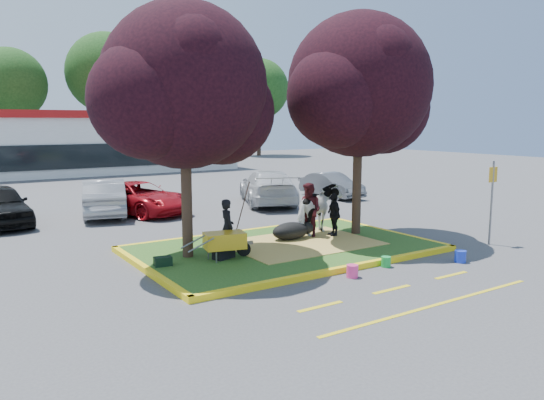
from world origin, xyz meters
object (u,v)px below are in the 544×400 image
sign_post (492,193)px  bucket_blue (460,256)px  cow (319,210)px  bucket_green (386,262)px  bucket_pink (352,271)px  car_silver (104,197)px  handler (227,227)px  calf (291,231)px  wheelbarrow (225,241)px

sign_post → bucket_blue: size_ratio=7.92×
cow → sign_post: sign_post is taller
cow → bucket_green: cow is taller
bucket_pink → bucket_blue: bucket_blue is taller
car_silver → handler: bearing=110.4°
calf → wheelbarrow: bearing=177.6°
cow → calf: (-1.18, -0.16, -0.52)m
handler → bucket_blue: size_ratio=4.67×
sign_post → car_silver: sign_post is taller
handler → calf: bearing=-69.0°
bucket_pink → car_silver: car_silver is taller
bucket_green → car_silver: (-3.89, 11.43, 0.58)m
bucket_pink → bucket_green: bearing=9.6°
sign_post → bucket_blue: bearing=-160.3°
handler → sign_post: size_ratio=0.59×
cow → bucket_blue: size_ratio=5.81×
bucket_green → bucket_blue: size_ratio=0.84×
wheelbarrow → bucket_blue: 6.18m
bucket_blue → car_silver: car_silver is taller
sign_post → bucket_pink: sign_post is taller
bucket_pink → bucket_blue: 3.34m
wheelbarrow → bucket_blue: bearing=-18.0°
sign_post → bucket_green: bearing=-178.1°
wheelbarrow → car_silver: 9.03m
cow → sign_post: 5.18m
wheelbarrow → bucket_pink: 3.35m
cow → car_silver: bearing=4.7°
cow → bucket_green: 3.66m
cow → handler: cow is taller
wheelbarrow → car_silver: size_ratio=0.43×
car_silver → sign_post: bearing=140.9°
wheelbarrow → sign_post: size_ratio=0.74×
calf → bucket_pink: (-0.73, -3.59, -0.26)m
sign_post → handler: bearing=160.3°
calf → car_silver: 8.71m
sign_post → bucket_green: (-4.41, -0.10, -1.42)m
wheelbarrow → bucket_blue: wheelbarrow is taller
wheelbarrow → cow: bearing=28.7°
handler → bucket_blue: handler is taller
wheelbarrow → car_silver: car_silver is taller
calf → handler: bearing=170.3°
bucket_green → bucket_pink: (-1.33, -0.22, 0.02)m
bucket_green → bucket_pink: size_ratio=0.88×
handler → wheelbarrow: handler is taller
wheelbarrow → bucket_blue: (5.29, -3.17, -0.47)m
cow → bucket_blue: bearing=173.3°
cow → handler: (-3.59, -0.66, -0.04)m
calf → handler: handler is taller
sign_post → bucket_pink: 5.92m
cow → bucket_green: bearing=146.0°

